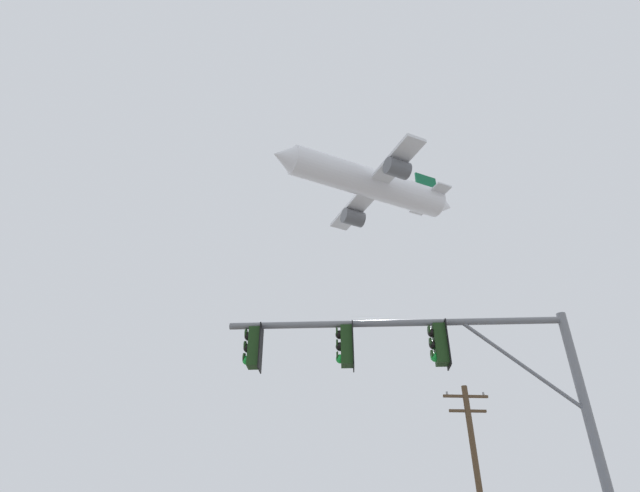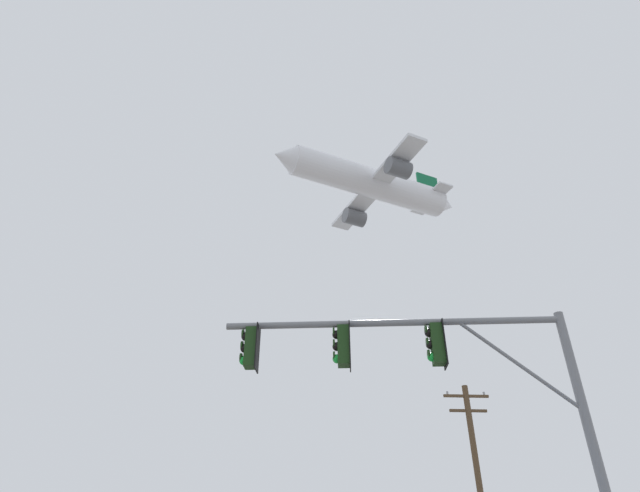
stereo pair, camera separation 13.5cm
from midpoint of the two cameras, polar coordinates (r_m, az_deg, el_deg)
signal_pole_near at (r=11.67m, az=12.22°, el=-13.40°), size 7.52×1.03×6.11m
utility_pole at (r=26.51m, az=17.03°, el=-23.08°), size 2.20×0.28×8.96m
airplane at (r=54.81m, az=5.54°, el=6.82°), size 20.47×15.81×5.75m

